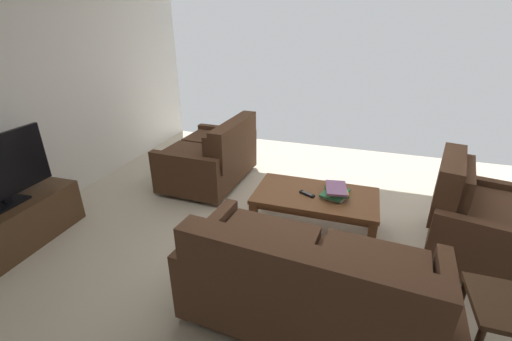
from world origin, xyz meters
TOP-DOWN VIEW (x-y plane):
  - ground_plane at (0.00, 0.00)m, footprint 5.76×5.73m
  - wall_right at (2.88, 0.00)m, footprint 0.12×5.73m
  - sofa_main at (-0.26, 0.87)m, footprint 1.77×1.00m
  - loveseat_near at (1.31, -1.02)m, footprint 0.95×1.29m
  - coffee_table at (-0.13, -0.28)m, footprint 1.18×0.66m
  - end_table at (-1.34, 0.96)m, footprint 0.41×0.41m
  - tv_stand at (2.50, 0.80)m, footprint 0.51×1.18m
  - armchair_side at (-1.52, -0.36)m, footprint 1.00×1.14m
  - book_stack at (-0.31, -0.30)m, footprint 0.28×0.34m
  - tv_remote at (-0.05, -0.24)m, footprint 0.16×0.11m

SIDE VIEW (x-z plane):
  - ground_plane at x=0.00m, z-range -0.01..0.00m
  - tv_stand at x=2.50m, z-range 0.00..0.44m
  - sofa_main at x=-0.26m, z-range -0.06..0.78m
  - loveseat_near at x=1.31m, z-range -0.07..0.79m
  - coffee_table at x=-0.13m, z-range 0.15..0.58m
  - armchair_side at x=-1.52m, z-range -0.08..0.83m
  - tv_remote at x=-0.05m, z-range 0.43..0.45m
  - book_stack at x=-0.31m, z-range 0.43..0.53m
  - end_table at x=-1.34m, z-range 0.18..0.79m
  - wall_right at x=2.88m, z-range 0.00..2.56m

